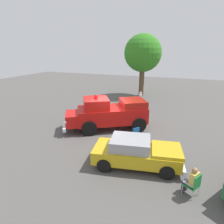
# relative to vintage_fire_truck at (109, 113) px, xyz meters

# --- Properties ---
(ground_plane) EXTENTS (60.00, 60.00, 0.00)m
(ground_plane) POSITION_rel_vintage_fire_truck_xyz_m (0.25, -0.38, -1.20)
(ground_plane) COLOR #514F4C
(vintage_fire_truck) EXTENTS (6.19, 5.00, 2.59)m
(vintage_fire_truck) POSITION_rel_vintage_fire_truck_xyz_m (0.00, 0.00, 0.00)
(vintage_fire_truck) COLOR black
(vintage_fire_truck) RESTS_ON ground
(classic_hot_rod) EXTENTS (4.63, 2.63, 1.46)m
(classic_hot_rod) POSITION_rel_vintage_fire_truck_xyz_m (3.15, -3.94, -0.45)
(classic_hot_rod) COLOR black
(classic_hot_rod) RESTS_ON ground
(lawn_chair_near_truck) EXTENTS (0.67, 0.67, 1.02)m
(lawn_chair_near_truck) POSITION_rel_vintage_fire_truck_xyz_m (5.79, -5.26, -0.61)
(lawn_chair_near_truck) COLOR #B7BABF
(lawn_chair_near_truck) RESTS_ON ground
(lawn_chair_by_car) EXTENTS (0.65, 0.65, 1.02)m
(lawn_chair_by_car) POSITION_rel_vintage_fire_truck_xyz_m (-0.77, 3.52, -0.61)
(lawn_chair_by_car) COLOR #B7BABF
(lawn_chair_by_car) RESTS_ON ground
(lawn_chair_spare) EXTENTS (0.69, 0.69, 1.02)m
(lawn_chair_spare) POSITION_rel_vintage_fire_truck_xyz_m (2.39, -1.51, -0.61)
(lawn_chair_spare) COLOR #B7BABF
(lawn_chair_spare) RESTS_ON ground
(spectator_seated) EXTENTS (0.65, 0.59, 1.29)m
(spectator_seated) POSITION_rel_vintage_fire_truck_xyz_m (5.67, -5.19, -0.50)
(spectator_seated) COLOR #383842
(spectator_seated) RESTS_ON ground
(spectator_standing) EXTENTS (0.41, 0.62, 1.68)m
(spectator_standing) POSITION_rel_vintage_fire_truck_xyz_m (0.91, 5.91, -0.23)
(spectator_standing) COLOR #2D334C
(spectator_standing) RESTS_ON ground
(oak_tree_left) EXTENTS (4.46, 4.46, 7.42)m
(oak_tree_left) POSITION_rel_vintage_fire_truck_xyz_m (-0.32, 11.43, 3.94)
(oak_tree_left) COLOR brown
(oak_tree_left) RESTS_ON ground
(traffic_cone) EXTENTS (0.40, 0.40, 0.64)m
(traffic_cone) POSITION_rel_vintage_fire_truck_xyz_m (-2.66, 1.34, -0.89)
(traffic_cone) COLOR orange
(traffic_cone) RESTS_ON ground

